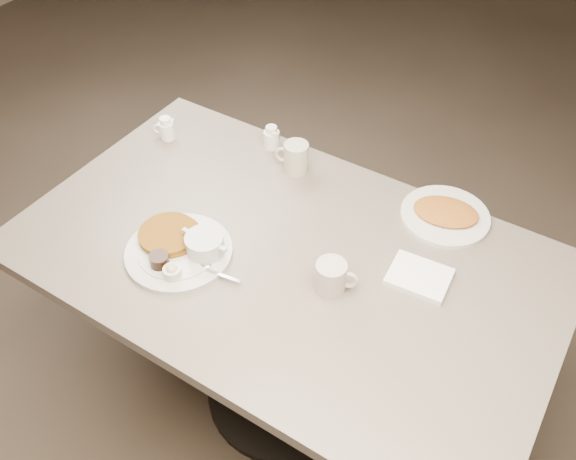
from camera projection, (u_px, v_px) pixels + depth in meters
The scene contains 9 objects.
room at pixel (283, 33), 1.22m from camera, with size 7.04×8.04×2.84m.
diner_table at pixel (284, 291), 1.80m from camera, with size 1.50×0.90×0.75m.
main_plate at pixel (182, 247), 1.66m from camera, with size 0.36×0.30×0.07m.
coffee_mug_near at pixel (332, 277), 1.55m from camera, with size 0.12×0.10×0.09m.
napkin at pixel (419, 277), 1.60m from camera, with size 0.17×0.14×0.02m.
coffee_mug_far at pixel (295, 157), 1.90m from camera, with size 0.12×0.09×0.10m.
creamer_left at pixel (166, 129), 2.03m from camera, with size 0.07×0.06×0.08m.
creamer_right at pixel (272, 138), 1.99m from camera, with size 0.07×0.07×0.08m.
hash_plate at pixel (445, 214), 1.76m from camera, with size 0.32×0.32×0.04m.
Camera 1 is at (0.62, -0.96, 1.98)m, focal length 37.55 mm.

